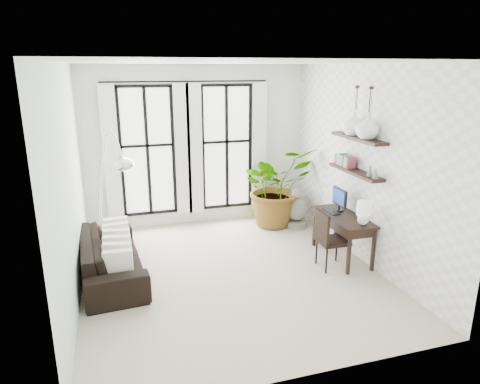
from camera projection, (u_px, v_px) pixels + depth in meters
name	position (u px, v px, depth m)	size (l,w,h in m)	color
floor	(231.00, 273.00, 6.77)	(5.00, 5.00, 0.00)	#C0AF98
ceiling	(230.00, 62.00, 5.88)	(5.00, 5.00, 0.00)	white
wall_left	(68.00, 187.00, 5.71)	(5.00, 5.00, 0.00)	silver
wall_right	(364.00, 165.00, 6.95)	(5.00, 5.00, 0.00)	white
wall_back	(197.00, 146.00, 8.63)	(4.50, 4.50, 0.00)	white
windows	(188.00, 150.00, 8.52)	(3.26, 0.13, 2.65)	white
wall_shelves	(355.00, 158.00, 6.92)	(0.25, 1.30, 0.60)	black
sofa	(111.00, 256.00, 6.61)	(2.21, 0.86, 0.65)	black
throw_pillows	(117.00, 245.00, 6.59)	(0.40, 1.52, 0.40)	white
plant	(276.00, 186.00, 8.67)	(1.46, 1.27, 1.63)	#2D7228
desk	(345.00, 219.00, 7.08)	(0.54, 1.28, 1.15)	black
desk_chair	(328.00, 236.00, 6.80)	(0.46, 0.46, 0.96)	black
arc_lamp	(113.00, 186.00, 6.39)	(0.72, 0.35, 2.26)	silver
buddha	(296.00, 211.00, 8.66)	(0.45, 0.45, 0.81)	gray
vase_a	(368.00, 127.00, 6.50)	(0.37, 0.37, 0.38)	white
vase_b	(354.00, 123.00, 6.87)	(0.37, 0.37, 0.38)	white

